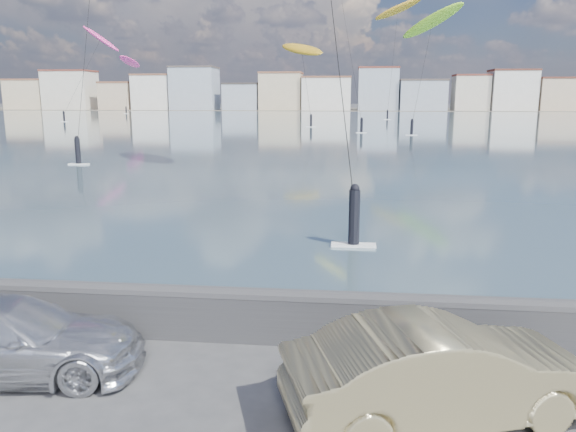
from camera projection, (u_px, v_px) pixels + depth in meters
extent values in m
plane|color=#333335|center=(190.00, 418.00, 8.22)|extent=(700.00, 700.00, 0.00)
cube|color=#334656|center=(338.00, 123.00, 97.16)|extent=(500.00, 177.00, 0.00)
cube|color=#4C473D|center=(345.00, 109.00, 202.61)|extent=(500.00, 60.00, 0.00)
cube|color=#28282B|center=(229.00, 318.00, 10.75)|extent=(400.00, 0.35, 0.90)
cylinder|color=#28282B|center=(228.00, 296.00, 10.66)|extent=(400.00, 0.36, 0.36)
cube|color=beige|center=(30.00, 95.00, 200.01)|extent=(14.00, 11.00, 10.00)
cube|color=brown|center=(28.00, 80.00, 198.90)|extent=(14.28, 11.22, 0.60)
cube|color=beige|center=(71.00, 91.00, 198.03)|extent=(16.00, 12.00, 13.00)
cube|color=brown|center=(69.00, 71.00, 196.61)|extent=(16.32, 12.24, 0.60)
cube|color=#CCB293|center=(118.00, 97.00, 196.56)|extent=(11.00, 10.00, 9.00)
cube|color=brown|center=(118.00, 83.00, 195.56)|extent=(11.22, 10.20, 0.60)
cube|color=white|center=(154.00, 93.00, 194.90)|extent=(13.00, 11.00, 11.50)
cube|color=brown|center=(153.00, 75.00, 193.64)|extent=(13.26, 11.22, 0.60)
cube|color=#9EA8B7|center=(195.00, 89.00, 193.08)|extent=(15.00, 12.00, 14.00)
cube|color=#4C423D|center=(194.00, 67.00, 191.56)|extent=(15.30, 12.24, 0.60)
cube|color=#9EA8B7|center=(242.00, 97.00, 191.88)|extent=(12.00, 10.00, 8.50)
cube|color=#383330|center=(242.00, 84.00, 190.93)|extent=(12.24, 10.20, 0.60)
cube|color=beige|center=(281.00, 92.00, 190.07)|extent=(14.00, 11.00, 12.00)
cube|color=brown|center=(281.00, 73.00, 188.75)|extent=(14.28, 11.22, 0.60)
cube|color=white|center=(327.00, 94.00, 188.55)|extent=(16.00, 13.00, 10.50)
cube|color=brown|center=(327.00, 77.00, 187.39)|extent=(16.32, 13.26, 0.60)
cube|color=#9EA8B7|center=(378.00, 90.00, 186.41)|extent=(13.00, 10.00, 13.50)
cube|color=brown|center=(379.00, 68.00, 184.94)|extent=(13.26, 10.20, 0.60)
cube|color=#9EA8B7|center=(422.00, 96.00, 185.27)|extent=(15.00, 12.00, 9.50)
cube|color=#4C423D|center=(423.00, 80.00, 184.22)|extent=(15.30, 12.24, 0.60)
cube|color=beige|center=(470.00, 93.00, 183.45)|extent=(11.00, 9.00, 11.00)
cube|color=brown|center=(472.00, 75.00, 182.23)|extent=(11.22, 9.18, 0.60)
cube|color=white|center=(512.00, 91.00, 181.89)|extent=(14.00, 11.00, 12.50)
cube|color=#562D23|center=(514.00, 70.00, 180.52)|extent=(14.28, 11.22, 0.60)
cube|color=#CCB293|center=(561.00, 95.00, 180.49)|extent=(16.00, 12.00, 10.00)
cube|color=#562D23|center=(563.00, 78.00, 179.38)|extent=(16.32, 12.24, 0.60)
imported|color=silver|center=(8.00, 338.00, 9.38)|extent=(4.69, 2.43, 1.30)
imported|color=tan|center=(441.00, 372.00, 8.04)|extent=(4.78, 2.92, 1.49)
ellipsoid|color=#E5338C|center=(130.00, 62.00, 161.33)|extent=(4.31, 10.98, 4.30)
cube|color=white|center=(126.00, 114.00, 150.55)|extent=(1.40, 0.42, 0.08)
cylinder|color=black|center=(126.00, 110.00, 150.36)|extent=(0.36, 0.36, 1.70)
sphere|color=black|center=(126.00, 107.00, 150.17)|extent=(0.28, 0.28, 0.28)
cylinder|color=black|center=(128.00, 84.00, 155.81)|extent=(3.70, 13.79, 13.07)
ellipsoid|color=#8CD826|center=(433.00, 21.00, 78.40)|extent=(9.26, 6.52, 5.76)
cube|color=white|center=(411.00, 135.00, 67.46)|extent=(1.40, 0.42, 0.08)
cylinder|color=black|center=(412.00, 127.00, 67.27)|extent=(0.36, 0.36, 1.70)
sphere|color=black|center=(412.00, 120.00, 67.09)|extent=(0.28, 0.28, 0.28)
cylinder|color=black|center=(423.00, 69.00, 72.80)|extent=(3.79, 14.90, 13.67)
ellipsoid|color=#BF8C19|center=(302.00, 49.00, 90.43)|extent=(9.27, 10.27, 4.08)
cube|color=white|center=(311.00, 127.00, 85.49)|extent=(1.40, 0.42, 0.08)
cylinder|color=black|center=(311.00, 121.00, 85.30)|extent=(0.36, 0.36, 1.70)
sphere|color=black|center=(311.00, 115.00, 85.12)|extent=(0.28, 0.28, 0.28)
cylinder|color=black|center=(306.00, 83.00, 87.83)|extent=(2.19, 7.45, 10.76)
cube|color=white|center=(353.00, 245.00, 17.57)|extent=(1.40, 0.42, 0.08)
cylinder|color=black|center=(354.00, 217.00, 17.38)|extent=(0.36, 0.36, 1.70)
sphere|color=black|center=(355.00, 188.00, 17.20)|extent=(0.28, 0.28, 0.28)
ellipsoid|color=#E5338C|center=(101.00, 39.00, 111.51)|extent=(8.08, 3.28, 5.89)
cube|color=white|center=(64.00, 122.00, 103.29)|extent=(1.40, 0.42, 0.08)
cylinder|color=black|center=(64.00, 117.00, 103.10)|extent=(0.36, 0.36, 1.70)
sphere|color=black|center=(64.00, 112.00, 102.91)|extent=(0.28, 0.28, 0.28)
cylinder|color=black|center=(83.00, 75.00, 107.27)|extent=(2.69, 12.18, 14.56)
cube|color=white|center=(361.00, 133.00, 71.95)|extent=(1.40, 0.42, 0.08)
cylinder|color=black|center=(362.00, 125.00, 71.77)|extent=(0.36, 0.36, 1.70)
sphere|color=black|center=(362.00, 118.00, 71.58)|extent=(0.28, 0.28, 0.28)
cylinder|color=black|center=(350.00, 48.00, 73.01)|extent=(3.57, 6.41, 18.86)
cube|color=white|center=(79.00, 164.00, 38.54)|extent=(1.40, 0.42, 0.08)
cylinder|color=black|center=(78.00, 151.00, 38.35)|extent=(0.36, 0.36, 1.70)
sphere|color=black|center=(77.00, 138.00, 38.16)|extent=(0.28, 0.28, 0.28)
cylinder|color=black|center=(87.00, 24.00, 40.22)|extent=(0.87, 7.57, 16.83)
ellipsoid|color=#BF8C19|center=(398.00, 9.00, 122.73)|extent=(10.79, 3.47, 6.11)
cube|color=white|center=(387.00, 119.00, 113.16)|extent=(1.40, 0.42, 0.08)
cylinder|color=black|center=(387.00, 115.00, 112.97)|extent=(0.36, 0.36, 1.70)
sphere|color=black|center=(388.00, 110.00, 112.78)|extent=(0.28, 0.28, 0.28)
cylinder|color=black|center=(393.00, 59.00, 117.82)|extent=(2.46, 15.14, 22.01)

